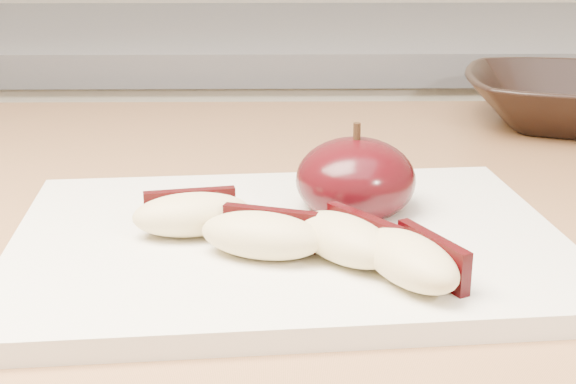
{
  "coord_description": "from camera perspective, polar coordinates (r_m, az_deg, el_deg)",
  "views": [
    {
      "loc": [
        0.05,
        -0.03,
        1.09
      ],
      "look_at": [
        0.06,
        0.4,
        0.94
      ],
      "focal_mm": 50.0,
      "sensor_mm": 36.0,
      "label": 1
    }
  ],
  "objects": [
    {
      "name": "apple_half",
      "position": [
        0.51,
        4.82,
        0.88
      ],
      "size": [
        0.09,
        0.09,
        0.06
      ],
      "rotation": [
        0.0,
        0.0,
        0.23
      ],
      "color": "black",
      "rests_on": "cutting_board"
    },
    {
      "name": "apple_wedge_b",
      "position": [
        0.43,
        -1.8,
        -3.03
      ],
      "size": [
        0.08,
        0.05,
        0.02
      ],
      "rotation": [
        0.0,
        0.0,
        -0.32
      ],
      "color": "#D3BE86",
      "rests_on": "cutting_board"
    },
    {
      "name": "cutting_board",
      "position": [
        0.47,
        -0.0,
        -3.61
      ],
      "size": [
        0.34,
        0.26,
        0.01
      ],
      "primitive_type": "cube",
      "rotation": [
        0.0,
        0.0,
        0.09
      ],
      "color": "silver",
      "rests_on": "island_counter"
    },
    {
      "name": "apple_wedge_a",
      "position": [
        0.47,
        -6.84,
        -1.55
      ],
      "size": [
        0.07,
        0.05,
        0.02
      ],
      "rotation": [
        0.0,
        0.0,
        0.19
      ],
      "color": "#D3BE86",
      "rests_on": "cutting_board"
    },
    {
      "name": "bowl",
      "position": [
        0.81,
        19.55,
        6.21
      ],
      "size": [
        0.24,
        0.24,
        0.05
      ],
      "primitive_type": "imported",
      "rotation": [
        0.0,
        0.0,
        -0.2
      ],
      "color": "black",
      "rests_on": "island_counter"
    },
    {
      "name": "apple_wedge_d",
      "position": [
        0.41,
        8.8,
        -4.76
      ],
      "size": [
        0.06,
        0.08,
        0.02
      ],
      "rotation": [
        0.0,
        0.0,
        -1.11
      ],
      "color": "#D3BE86",
      "rests_on": "cutting_board"
    },
    {
      "name": "apple_wedge_c",
      "position": [
        0.43,
        4.2,
        -3.32
      ],
      "size": [
        0.07,
        0.07,
        0.02
      ],
      "rotation": [
        0.0,
        0.0,
        -0.9
      ],
      "color": "#D3BE86",
      "rests_on": "cutting_board"
    },
    {
      "name": "back_cabinet",
      "position": [
        1.38,
        -3.05,
        -7.78
      ],
      "size": [
        2.4,
        0.62,
        0.94
      ],
      "color": "silver",
      "rests_on": "ground"
    }
  ]
}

